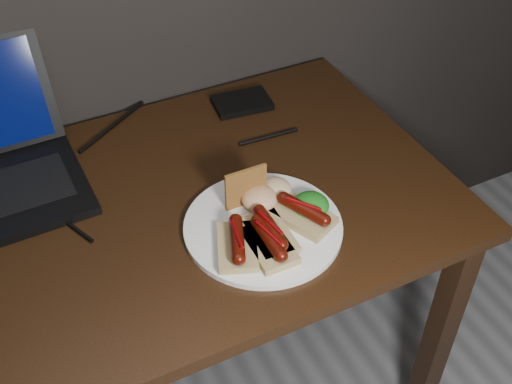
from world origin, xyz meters
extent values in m
cube|color=black|center=(0.00, 1.38, 0.73)|extent=(1.40, 0.70, 0.03)
cube|color=black|center=(0.65, 1.08, 0.36)|extent=(0.05, 0.05, 0.72)
cube|color=black|center=(0.65, 1.68, 0.36)|extent=(0.05, 0.05, 0.72)
cube|color=black|center=(0.41, 1.63, 0.76)|extent=(0.14, 0.10, 0.02)
cylinder|color=black|center=(-0.06, 1.43, 0.75)|extent=(0.08, 0.17, 0.01)
cylinder|color=black|center=(0.11, 1.68, 0.75)|extent=(0.19, 0.13, 0.01)
cylinder|color=black|center=(0.41, 1.49, 0.75)|extent=(0.14, 0.02, 0.01)
cylinder|color=white|center=(0.27, 1.24, 0.76)|extent=(0.31, 0.31, 0.01)
cube|color=tan|center=(0.20, 1.20, 0.77)|extent=(0.11, 0.13, 0.02)
cylinder|color=#520D05|center=(0.20, 1.20, 0.79)|extent=(0.06, 0.10, 0.02)
sphere|color=#520D05|center=(0.19, 1.16, 0.79)|extent=(0.03, 0.02, 0.02)
sphere|color=#520D05|center=(0.22, 1.25, 0.79)|extent=(0.03, 0.02, 0.02)
cylinder|color=#610405|center=(0.20, 1.20, 0.80)|extent=(0.02, 0.07, 0.01)
cube|color=tan|center=(0.27, 1.20, 0.77)|extent=(0.07, 0.12, 0.02)
cylinder|color=#520D05|center=(0.27, 1.20, 0.79)|extent=(0.03, 0.10, 0.02)
sphere|color=#520D05|center=(0.27, 1.16, 0.79)|extent=(0.03, 0.02, 0.02)
sphere|color=#520D05|center=(0.27, 1.25, 0.79)|extent=(0.03, 0.02, 0.02)
cylinder|color=#610405|center=(0.27, 1.20, 0.80)|extent=(0.02, 0.07, 0.01)
cube|color=tan|center=(0.35, 1.22, 0.77)|extent=(0.11, 0.13, 0.02)
cylinder|color=#520D05|center=(0.35, 1.22, 0.79)|extent=(0.06, 0.10, 0.02)
sphere|color=#520D05|center=(0.37, 1.18, 0.79)|extent=(0.03, 0.02, 0.02)
sphere|color=#520D05|center=(0.33, 1.26, 0.79)|extent=(0.03, 0.02, 0.02)
cylinder|color=#610405|center=(0.35, 1.22, 0.80)|extent=(0.05, 0.06, 0.01)
cube|color=tan|center=(0.26, 1.18, 0.77)|extent=(0.07, 0.12, 0.02)
cylinder|color=#520D05|center=(0.26, 1.18, 0.79)|extent=(0.03, 0.10, 0.02)
sphere|color=#520D05|center=(0.26, 1.13, 0.79)|extent=(0.03, 0.02, 0.02)
sphere|color=#520D05|center=(0.26, 1.23, 0.79)|extent=(0.03, 0.02, 0.02)
cylinder|color=#610405|center=(0.26, 1.18, 0.80)|extent=(0.02, 0.07, 0.01)
cube|color=#A9652E|center=(0.27, 1.31, 0.80)|extent=(0.08, 0.01, 0.08)
ellipsoid|color=#125E12|center=(0.37, 1.23, 0.78)|extent=(0.07, 0.07, 0.04)
ellipsoid|color=#A42E10|center=(0.29, 1.29, 0.78)|extent=(0.07, 0.07, 0.04)
ellipsoid|color=beige|center=(0.33, 1.30, 0.78)|extent=(0.06, 0.06, 0.04)
camera|label=1|loc=(-0.11, 0.48, 1.61)|focal=45.00mm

